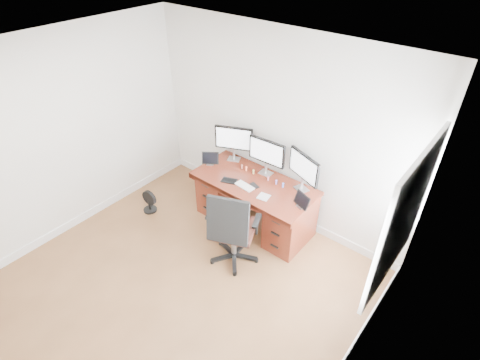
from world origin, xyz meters
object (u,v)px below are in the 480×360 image
Objects in this scene: floor_fan at (149,202)px; office_chair at (233,240)px; desk at (255,201)px; monitor_center at (267,153)px; keyboard at (245,186)px.

office_chair is at bearing -5.12° from floor_fan.
monitor_center reaches higher than desk.
office_chair is 1.25m from monitor_center.
desk is 4.82× the size of floor_fan.
keyboard is (-0.03, -0.43, -0.33)m from monitor_center.
desk is 0.72m from monitor_center.
floor_fan is 1.60m from keyboard.
floor_fan is 1.29× the size of keyboard.
keyboard is (1.37, 0.60, 0.59)m from floor_fan.
office_chair is at bearing -79.36° from monitor_center.
desk is at bearing 83.44° from office_chair.
keyboard reaches higher than floor_fan.
office_chair reaches higher than desk.
office_chair is 3.22× the size of floor_fan.
monitor_center is (1.40, 1.03, 0.92)m from floor_fan.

